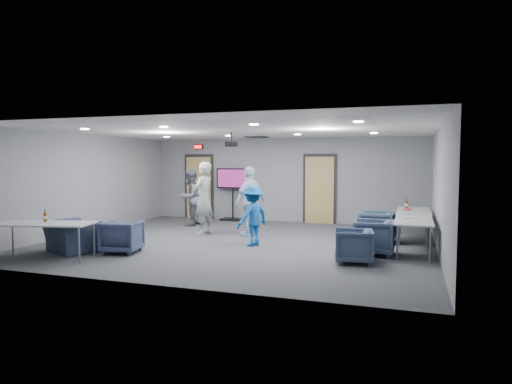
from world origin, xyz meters
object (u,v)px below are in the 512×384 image
(person_a, at_px, (203,198))
(table_right_b, at_px, (414,222))
(chair_right_a, at_px, (377,226))
(chair_front_b, at_px, (71,236))
(person_c, at_px, (250,201))
(chair_right_b, at_px, (374,237))
(chair_front_a, at_px, (122,237))
(table_right_a, at_px, (413,212))
(person_b, at_px, (190,197))
(person_d, at_px, (252,216))
(chair_right_c, at_px, (354,246))
(table_front_left, at_px, (44,225))
(bottle_right, at_px, (406,205))
(tv_stand, at_px, (233,191))
(projector, at_px, (231,144))
(bottle_front, at_px, (45,217))

(person_a, bearing_deg, table_right_b, 90.01)
(chair_right_a, distance_m, chair_front_b, 7.09)
(person_c, distance_m, chair_right_b, 3.64)
(chair_front_a, distance_m, table_right_a, 7.09)
(person_a, height_order, person_b, person_a)
(person_b, relative_size, person_d, 1.22)
(chair_right_c, height_order, table_front_left, table_front_left)
(bottle_right, bearing_deg, chair_right_a, -121.67)
(tv_stand, bearing_deg, table_right_a, -18.41)
(person_d, bearing_deg, tv_stand, -127.88)
(chair_right_a, bearing_deg, table_right_a, 135.59)
(person_c, distance_m, bottle_right, 4.08)
(person_c, xyz_separation_m, chair_right_c, (2.98, -2.40, -0.59))
(chair_right_c, bearing_deg, table_right_b, 131.62)
(chair_front_b, xyz_separation_m, projector, (2.63, 2.78, 2.06))
(person_d, distance_m, chair_front_a, 2.94)
(table_right_a, xyz_separation_m, table_front_left, (-7.08, -4.86, -0.00))
(person_d, xyz_separation_m, bottle_front, (-3.62, -2.54, 0.13))
(person_a, bearing_deg, table_right_a, 110.20)
(person_b, relative_size, tv_stand, 1.00)
(chair_right_a, relative_size, chair_right_c, 1.14)
(person_b, height_order, table_right_a, person_b)
(chair_right_b, xyz_separation_m, chair_front_a, (-5.14, -1.55, -0.02))
(chair_right_c, bearing_deg, chair_right_a, 165.14)
(chair_front_b, bearing_deg, projector, -110.21)
(tv_stand, bearing_deg, chair_front_b, -102.81)
(person_c, relative_size, chair_front_a, 2.38)
(chair_front_a, distance_m, table_front_left, 1.56)
(table_right_a, xyz_separation_m, table_right_b, (-0.00, -1.90, -0.00))
(person_c, distance_m, chair_right_c, 3.87)
(person_b, xyz_separation_m, projector, (2.04, -1.71, 1.55))
(person_a, xyz_separation_m, chair_front_b, (-1.70, -3.08, -0.63))
(chair_front_b, height_order, table_front_left, table_front_left)
(person_a, xyz_separation_m, person_b, (-1.11, 1.40, -0.11))
(table_front_left, distance_m, projector, 4.72)
(table_right_b, bearing_deg, table_right_a, -0.00)
(chair_front_a, height_order, tv_stand, tv_stand)
(chair_right_c, relative_size, table_front_left, 0.35)
(chair_right_b, bearing_deg, table_right_b, 117.72)
(chair_front_b, distance_m, tv_stand, 6.22)
(table_front_left, bearing_deg, chair_right_c, 1.60)
(person_a, distance_m, chair_front_b, 3.58)
(person_c, bearing_deg, chair_right_b, 87.87)
(chair_right_a, xyz_separation_m, table_front_left, (-6.24, -4.15, 0.31))
(chair_front_b, height_order, table_right_a, table_right_a)
(tv_stand, bearing_deg, projector, -68.80)
(bottle_front, bearing_deg, projector, 50.35)
(projector, bearing_deg, table_right_a, -2.80)
(chair_right_b, height_order, chair_front_a, chair_right_b)
(table_right_b, relative_size, table_front_left, 0.88)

